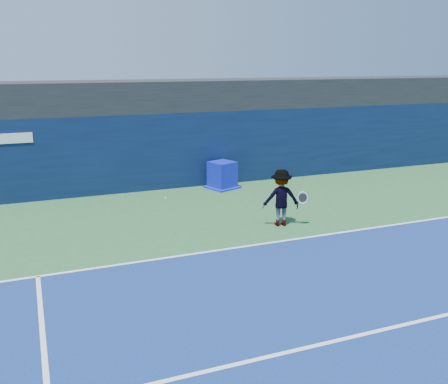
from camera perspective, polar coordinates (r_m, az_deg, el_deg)
The scene contains 8 objects.
ground at distance 11.22m, azimuth 6.96°, elevation -11.59°, with size 80.00×80.00×0.00m, color #2A5D2F.
baseline at distance 13.69m, azimuth 0.96°, elevation -6.44°, with size 24.00×0.10×0.01m, color white.
service_line at distance 9.73m, azimuth 12.80°, elevation -16.23°, with size 24.00×0.10×0.01m, color white.
stadium_band at distance 20.92m, azimuth -8.13°, elevation 10.87°, with size 36.00×3.00×1.20m, color black.
back_wall_assembly at distance 20.20m, azimuth -7.25°, elevation 4.76°, with size 36.00×1.03×3.00m.
equipment_cart at distance 20.02m, azimuth -0.20°, elevation 1.84°, with size 1.44×1.44×1.07m.
tennis_player at distance 15.44m, azimuth 6.54°, elevation -0.66°, with size 1.39×0.92×1.77m.
tennis_ball at distance 14.17m, azimuth -6.70°, elevation -0.70°, with size 0.06×0.06×0.06m.
Camera 1 is at (-4.91, -8.78, 4.95)m, focal length 40.00 mm.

